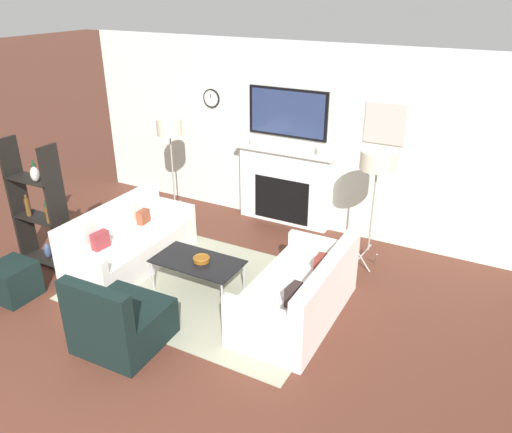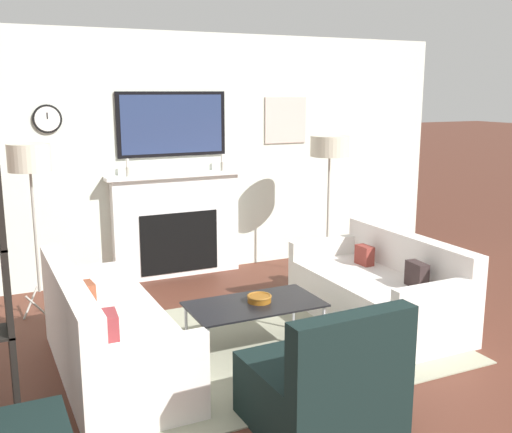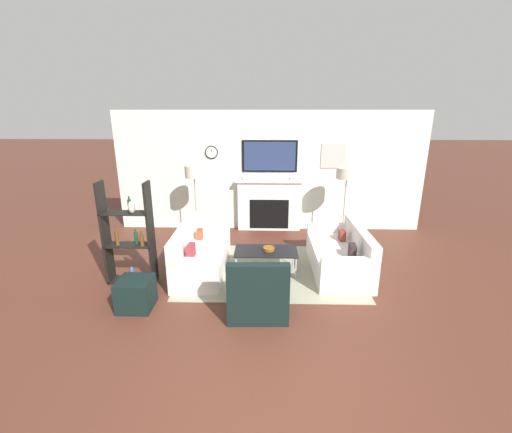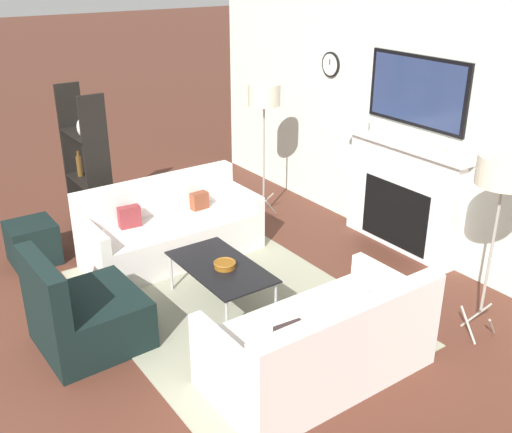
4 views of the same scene
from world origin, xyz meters
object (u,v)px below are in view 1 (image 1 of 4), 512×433
at_px(coffee_table, 198,263).
at_px(decorative_bowl, 201,259).
at_px(floor_lamp_left, 169,128).
at_px(floor_lamp_right, 378,162).
at_px(couch_left, 129,245).
at_px(couch_right, 299,296).
at_px(ottoman, 13,281).
at_px(shelf_unit, 39,208).
at_px(armchair, 120,323).

height_order(coffee_table, decorative_bowl, decorative_bowl).
bearing_deg(floor_lamp_left, decorative_bowl, -44.68).
relative_size(floor_lamp_left, floor_lamp_right, 1.02).
xyz_separation_m(couch_left, decorative_bowl, (1.20, -0.06, 0.15)).
relative_size(couch_left, floor_lamp_left, 1.13).
bearing_deg(couch_left, couch_right, 0.02).
xyz_separation_m(couch_left, coffee_table, (1.15, -0.08, 0.09)).
distance_m(floor_lamp_right, ottoman, 4.56).
bearing_deg(coffee_table, decorative_bowl, 16.66).
distance_m(couch_left, shelf_unit, 1.23).
bearing_deg(floor_lamp_right, floor_lamp_left, 180.00).
bearing_deg(couch_right, coffee_table, -176.48).
distance_m(couch_left, floor_lamp_right, 3.35).
bearing_deg(coffee_table, armchair, -95.20).
xyz_separation_m(coffee_table, floor_lamp_left, (-1.48, 1.53, 1.08)).
bearing_deg(decorative_bowl, ottoman, -148.14).
relative_size(armchair, floor_lamp_left, 0.53).
xyz_separation_m(decorative_bowl, floor_lamp_left, (-1.53, 1.52, 1.03)).
bearing_deg(shelf_unit, decorative_bowl, 10.24).
relative_size(armchair, decorative_bowl, 4.30).
relative_size(floor_lamp_left, ottoman, 3.49).
relative_size(coffee_table, floor_lamp_right, 0.67).
bearing_deg(decorative_bowl, armchair, -97.36).
relative_size(armchair, ottoman, 1.86).
height_order(couch_right, armchair, armchair).
distance_m(armchair, floor_lamp_right, 3.47).
relative_size(couch_right, decorative_bowl, 8.47).
relative_size(couch_left, ottoman, 3.95).
bearing_deg(shelf_unit, armchair, -22.28).
xyz_separation_m(armchair, floor_lamp_left, (-1.37, 2.76, 1.19)).
xyz_separation_m(decorative_bowl, ottoman, (-1.89, -1.17, -0.22)).
height_order(floor_lamp_left, ottoman, floor_lamp_left).
bearing_deg(coffee_table, shelf_unit, -169.90).
height_order(coffee_table, ottoman, ottoman).
distance_m(armchair, shelf_unit, 2.28).
distance_m(couch_right, coffee_table, 1.30).
xyz_separation_m(couch_left, couch_right, (2.44, 0.00, -0.01)).
bearing_deg(armchair, decorative_bowl, 82.64).
relative_size(armchair, coffee_table, 0.81).
height_order(armchair, decorative_bowl, armchair).
height_order(couch_left, shelf_unit, shelf_unit).
height_order(coffee_table, shelf_unit, shelf_unit).
xyz_separation_m(floor_lamp_left, floor_lamp_right, (3.12, -0.00, -0.01)).
bearing_deg(shelf_unit, floor_lamp_right, 26.73).
distance_m(armchair, ottoman, 1.73).
bearing_deg(couch_left, floor_lamp_left, 103.11).
distance_m(shelf_unit, ottoman, 1.02).
distance_m(floor_lamp_left, shelf_unit, 2.15).
bearing_deg(coffee_table, couch_left, 176.07).
bearing_deg(couch_left, floor_lamp_right, 27.56).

